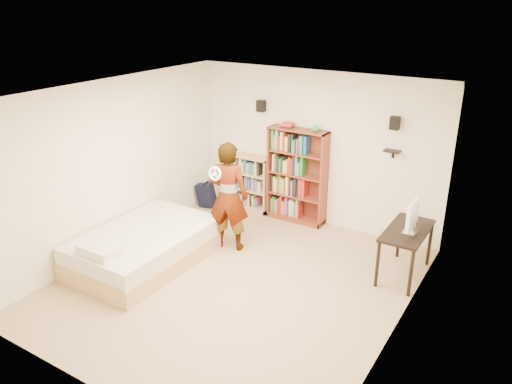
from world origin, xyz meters
TOP-DOWN VIEW (x-y plane):
  - ground at (0.00, 0.00)m, footprint 4.50×5.00m
  - room_shell at (0.00, 0.00)m, footprint 4.52×5.02m
  - crown_molding at (0.00, 0.00)m, footprint 4.50×5.00m
  - speaker_left at (-1.05, 2.40)m, footprint 0.14×0.12m
  - speaker_right at (1.35, 2.40)m, footprint 0.14×0.12m
  - wall_shelf at (1.35, 2.41)m, footprint 0.25×0.16m
  - tall_bookshelf at (-0.27, 2.34)m, footprint 1.07×0.31m
  - low_bookshelf at (-1.26, 2.34)m, footprint 0.84×0.32m
  - computer_desk at (1.96, 1.45)m, footprint 0.54×1.09m
  - imac at (2.01, 1.35)m, footprint 0.15×0.50m
  - daybed at (-1.52, -0.24)m, footprint 1.43×2.20m
  - person at (-0.69, 0.83)m, footprint 0.74×0.58m
  - wii_wheel at (-0.69, 0.50)m, footprint 0.22×0.08m
  - navy_bag at (-2.02, 1.97)m, footprint 0.40×0.30m

SIDE VIEW (x-z plane):
  - ground at x=0.00m, z-range -0.01..0.01m
  - navy_bag at x=-2.02m, z-range 0.00..0.49m
  - daybed at x=-1.52m, z-range 0.00..0.65m
  - computer_desk at x=1.96m, z-range 0.00..0.74m
  - low_bookshelf at x=-1.26m, z-range 0.00..1.06m
  - tall_bookshelf at x=-0.27m, z-range 0.00..1.70m
  - person at x=-0.69m, z-range 0.00..1.78m
  - imac at x=2.01m, z-range 0.74..1.23m
  - wii_wheel at x=-0.69m, z-range 1.26..1.48m
  - wall_shelf at x=1.35m, z-range 1.54..1.56m
  - room_shell at x=0.00m, z-range 0.41..3.12m
  - speaker_left at x=-1.05m, z-range 1.90..2.10m
  - speaker_right at x=1.35m, z-range 1.90..2.10m
  - crown_molding at x=0.00m, z-range 2.64..2.70m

